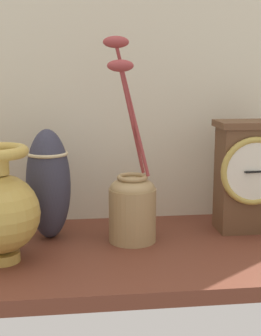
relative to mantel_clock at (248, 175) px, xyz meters
The scene contains 6 objects.
ground_plane 30.42cm from the mantel_clock, 166.45° to the right, with size 100.00×36.00×2.40cm, color brown.
back_wall 36.80cm from the mantel_clock, 156.28° to the left, with size 120.00×2.00×65.00cm, color beige.
mantel_clock is the anchor object (origin of this frame).
brass_vase_bulbous 45.24cm from the mantel_clock, 166.95° to the right, with size 12.66×12.66×18.72cm.
brass_vase_jar 22.67cm from the mantel_clock, behind, with size 9.07×8.40×35.64cm.
tall_ceramic_vase 36.82cm from the mantel_clock, behind, with size 7.93×7.93×19.91cm.
Camera 1 is at (-5.83, -81.08, 30.58)cm, focal length 53.42 mm.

